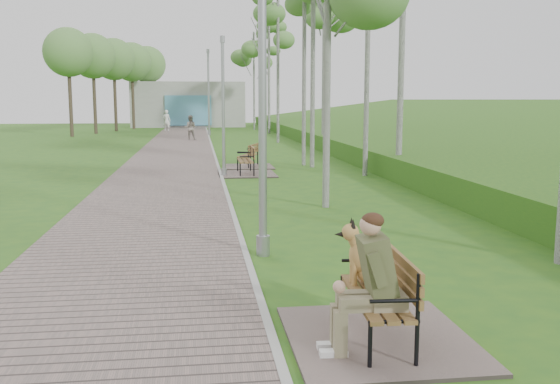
% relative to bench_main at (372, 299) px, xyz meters
% --- Properties ---
extents(ground, '(120.00, 120.00, 0.00)m').
position_rel_bench_main_xyz_m(ground, '(-0.99, 1.04, -0.45)').
color(ground, '#29581C').
rests_on(ground, ground).
extents(walkway, '(3.50, 67.00, 0.04)m').
position_rel_bench_main_xyz_m(walkway, '(-2.74, 22.54, -0.43)').
color(walkway, '#675953').
rests_on(walkway, ground).
extents(kerb, '(0.10, 67.00, 0.05)m').
position_rel_bench_main_xyz_m(kerb, '(-0.99, 22.54, -0.43)').
color(kerb, '#999993').
rests_on(kerb, ground).
extents(embankment, '(14.00, 70.00, 1.60)m').
position_rel_bench_main_xyz_m(embankment, '(11.01, 21.04, -0.45)').
color(embankment, '#41711B').
rests_on(embankment, ground).
extents(building_north, '(10.00, 5.20, 4.00)m').
position_rel_bench_main_xyz_m(building_north, '(-2.49, 52.02, 1.54)').
color(building_north, '#9E9E99').
rests_on(building_north, ground).
extents(bench_main, '(1.85, 2.05, 1.61)m').
position_rel_bench_main_xyz_m(bench_main, '(0.00, 0.00, 0.00)').
color(bench_main, '#675953').
rests_on(bench_main, ground).
extents(bench_second, '(1.86, 2.06, 1.14)m').
position_rel_bench_main_xyz_m(bench_second, '(-0.17, 14.44, -0.24)').
color(bench_second, '#675953').
rests_on(bench_second, ground).
extents(bench_third, '(1.71, 1.90, 1.05)m').
position_rel_bench_main_xyz_m(bench_third, '(0.09, 16.71, -0.26)').
color(bench_third, '#675953').
rests_on(bench_third, ground).
extents(lamp_post_near, '(0.22, 0.22, 5.57)m').
position_rel_bench_main_xyz_m(lamp_post_near, '(-0.72, 3.69, 2.15)').
color(lamp_post_near, gray).
rests_on(lamp_post_near, ground).
extents(lamp_post_second, '(0.17, 0.17, 4.41)m').
position_rel_bench_main_xyz_m(lamp_post_second, '(-0.89, 14.04, 1.61)').
color(lamp_post_second, gray).
rests_on(lamp_post_second, ground).
extents(lamp_post_third, '(0.22, 0.22, 5.81)m').
position_rel_bench_main_xyz_m(lamp_post_third, '(-0.92, 37.30, 2.26)').
color(lamp_post_third, gray).
rests_on(lamp_post_third, ground).
extents(pedestrian_near, '(0.71, 0.59, 1.66)m').
position_rel_bench_main_xyz_m(pedestrian_near, '(-4.07, 43.24, 0.38)').
color(pedestrian_near, white).
rests_on(pedestrian_near, ground).
extents(pedestrian_far, '(0.77, 0.62, 1.51)m').
position_rel_bench_main_xyz_m(pedestrian_far, '(-2.15, 32.10, 0.30)').
color(pedestrian_far, gray).
rests_on(pedestrian_far, ground).
extents(birch_far_c, '(2.54, 2.54, 8.43)m').
position_rel_bench_main_xyz_m(birch_far_c, '(3.45, 39.36, 6.16)').
color(birch_far_c, silver).
rests_on(birch_far_c, ground).
extents(birch_distant_a, '(2.65, 2.65, 8.11)m').
position_rel_bench_main_xyz_m(birch_distant_a, '(2.88, 45.00, 5.91)').
color(birch_distant_a, silver).
rests_on(birch_distant_a, ground).
extents(birch_distant_b, '(2.39, 2.39, 9.77)m').
position_rel_bench_main_xyz_m(birch_distant_b, '(3.06, 41.87, 7.22)').
color(birch_distant_b, silver).
rests_on(birch_distant_b, ground).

